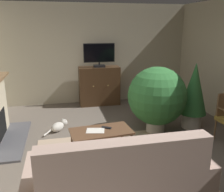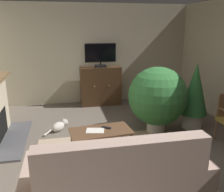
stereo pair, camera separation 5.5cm
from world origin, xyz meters
TOP-DOWN VIEW (x-y plane):
  - ground_plane at (0.00, 0.00)m, footprint 5.88×7.26m
  - wall_back at (0.00, 3.38)m, footprint 5.88×0.10m
  - rug_central at (-0.28, -0.12)m, footprint 2.52×2.20m
  - tv_cabinet at (0.03, 3.03)m, footprint 1.13×0.48m
  - television at (0.03, 2.98)m, footprint 0.85×0.20m
  - coffee_table at (-0.42, 0.15)m, footprint 1.07×0.64m
  - tv_remote at (-0.32, 0.22)m, footprint 0.17×0.13m
  - folded_newspaper at (-0.52, 0.15)m, footprint 0.34×0.28m
  - sofa_floral at (-0.43, -1.20)m, footprint 2.12×0.85m
  - potted_plant_small_fern_corner at (1.74, 0.95)m, footprint 0.59×0.59m
  - potted_plant_on_hearth_side at (0.87, 0.89)m, footprint 1.20×1.20m
  - cat at (-1.13, 1.38)m, footprint 0.51×0.49m

SIDE VIEW (x-z plane):
  - ground_plane at x=0.00m, z-range -0.04..0.00m
  - rug_central at x=-0.28m, z-range 0.00..0.01m
  - cat at x=-1.13m, z-range 0.00..0.21m
  - sofa_floral at x=-0.43m, z-range -0.18..0.88m
  - coffee_table at x=-0.42m, z-range 0.18..0.65m
  - folded_newspaper at x=-0.52m, z-range 0.47..0.48m
  - tv_remote at x=-0.32m, z-range 0.47..0.50m
  - tv_cabinet at x=0.03m, z-range -0.02..1.06m
  - potted_plant_on_hearth_side at x=0.87m, z-range 0.08..1.47m
  - potted_plant_small_fern_corner at x=1.74m, z-range 0.07..1.51m
  - wall_back at x=0.00m, z-range 0.00..2.78m
  - television at x=0.03m, z-range 1.10..1.75m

